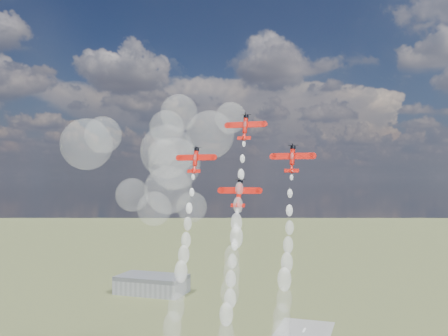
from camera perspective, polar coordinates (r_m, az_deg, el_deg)
hangar at (r=363.75m, az=-8.67°, el=-13.65°), size 50.00×28.00×13.00m
plane_lead at (r=151.24m, az=2.56°, el=5.00°), size 12.25×5.12×8.49m
plane_left at (r=152.33m, az=-3.46°, el=1.02°), size 12.25×5.12×8.49m
plane_right at (r=143.63m, az=8.22°, el=1.17°), size 12.25×5.12×8.49m
plane_slot at (r=143.92m, az=1.83°, el=-3.00°), size 12.25×5.12×8.49m
smoke_trail_lead at (r=139.84m, az=1.09°, el=-10.81°), size 5.18×17.28×46.35m
smoke_trail_left at (r=144.21m, az=-5.54°, el=-14.63°), size 5.36×17.60×46.08m
smoke_trail_right at (r=135.21m, az=7.16°, el=-15.62°), size 5.18×16.98×45.73m
drifted_smoke_cloud at (r=179.24m, az=-7.81°, el=1.43°), size 69.89×33.73×47.65m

